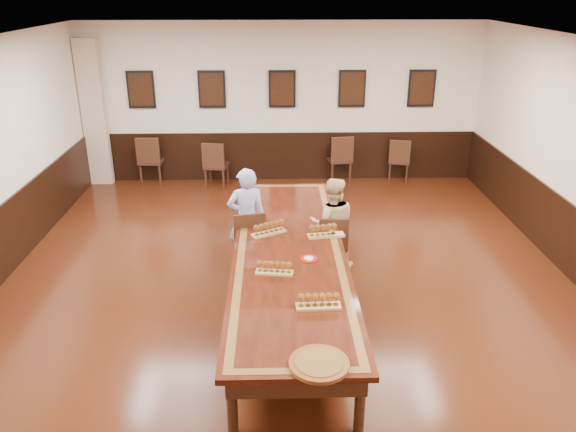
{
  "coord_description": "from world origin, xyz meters",
  "views": [
    {
      "loc": [
        -0.18,
        -6.35,
        3.85
      ],
      "look_at": [
        0.0,
        0.5,
        1.0
      ],
      "focal_mm": 35.0,
      "sensor_mm": 36.0,
      "label": 1
    }
  ],
  "objects_px": {
    "spare_chair_c": "(339,158)",
    "conference_table": "(289,259)",
    "spare_chair_d": "(399,159)",
    "chair_man": "(248,240)",
    "carved_platter": "(319,364)",
    "spare_chair_b": "(216,164)",
    "spare_chair_a": "(151,159)",
    "chair_woman": "(332,242)",
    "person_man": "(247,219)",
    "person_woman": "(332,224)"
  },
  "relations": [
    {
      "from": "spare_chair_c",
      "to": "conference_table",
      "type": "height_order",
      "value": "spare_chair_c"
    },
    {
      "from": "spare_chair_d",
      "to": "spare_chair_c",
      "type": "bearing_deg",
      "value": 14.55
    },
    {
      "from": "chair_man",
      "to": "carved_platter",
      "type": "bearing_deg",
      "value": 93.07
    },
    {
      "from": "spare_chair_c",
      "to": "carved_platter",
      "type": "distance_m",
      "value": 7.22
    },
    {
      "from": "conference_table",
      "to": "spare_chair_b",
      "type": "bearing_deg",
      "value": 106.52
    },
    {
      "from": "spare_chair_a",
      "to": "spare_chair_c",
      "type": "height_order",
      "value": "spare_chair_a"
    },
    {
      "from": "carved_platter",
      "to": "chair_woman",
      "type": "bearing_deg",
      "value": 82.14
    },
    {
      "from": "spare_chair_a",
      "to": "carved_platter",
      "type": "height_order",
      "value": "spare_chair_a"
    },
    {
      "from": "chair_woman",
      "to": "spare_chair_a",
      "type": "relative_size",
      "value": 0.87
    },
    {
      "from": "carved_platter",
      "to": "spare_chair_b",
      "type": "bearing_deg",
      "value": 102.69
    },
    {
      "from": "spare_chair_b",
      "to": "spare_chair_d",
      "type": "bearing_deg",
      "value": -166.62
    },
    {
      "from": "chair_woman",
      "to": "person_man",
      "type": "height_order",
      "value": "person_man"
    },
    {
      "from": "spare_chair_d",
      "to": "person_woman",
      "type": "distance_m",
      "value": 4.29
    },
    {
      "from": "chair_woman",
      "to": "spare_chair_a",
      "type": "bearing_deg",
      "value": -48.86
    },
    {
      "from": "chair_man",
      "to": "chair_woman",
      "type": "height_order",
      "value": "chair_man"
    },
    {
      "from": "spare_chair_b",
      "to": "chair_woman",
      "type": "bearing_deg",
      "value": 127.26
    },
    {
      "from": "spare_chair_a",
      "to": "conference_table",
      "type": "bearing_deg",
      "value": 120.97
    },
    {
      "from": "chair_woman",
      "to": "carved_platter",
      "type": "bearing_deg",
      "value": 83.04
    },
    {
      "from": "spare_chair_b",
      "to": "person_woman",
      "type": "bearing_deg",
      "value": 127.89
    },
    {
      "from": "spare_chair_a",
      "to": "person_man",
      "type": "height_order",
      "value": "person_man"
    },
    {
      "from": "conference_table",
      "to": "carved_platter",
      "type": "height_order",
      "value": "carved_platter"
    },
    {
      "from": "chair_woman",
      "to": "spare_chair_c",
      "type": "bearing_deg",
      "value": -96.87
    },
    {
      "from": "spare_chair_c",
      "to": "conference_table",
      "type": "relative_size",
      "value": 0.2
    },
    {
      "from": "person_man",
      "to": "spare_chair_b",
      "type": "bearing_deg",
      "value": -87.7
    },
    {
      "from": "spare_chair_d",
      "to": "conference_table",
      "type": "distance_m",
      "value": 5.42
    },
    {
      "from": "chair_woman",
      "to": "spare_chair_a",
      "type": "distance_m",
      "value": 5.16
    },
    {
      "from": "carved_platter",
      "to": "person_man",
      "type": "bearing_deg",
      "value": 103.04
    },
    {
      "from": "spare_chair_b",
      "to": "person_man",
      "type": "relative_size",
      "value": 0.63
    },
    {
      "from": "person_man",
      "to": "chair_man",
      "type": "bearing_deg",
      "value": 90.0
    },
    {
      "from": "spare_chair_c",
      "to": "conference_table",
      "type": "distance_m",
      "value": 4.97
    },
    {
      "from": "chair_woman",
      "to": "spare_chair_c",
      "type": "relative_size",
      "value": 0.88
    },
    {
      "from": "spare_chair_a",
      "to": "spare_chair_c",
      "type": "xyz_separation_m",
      "value": [
        3.88,
        0.03,
        -0.01
      ]
    },
    {
      "from": "chair_man",
      "to": "conference_table",
      "type": "bearing_deg",
      "value": 111.32
    },
    {
      "from": "chair_man",
      "to": "spare_chair_c",
      "type": "bearing_deg",
      "value": -123.96
    },
    {
      "from": "spare_chair_c",
      "to": "spare_chair_d",
      "type": "bearing_deg",
      "value": 171.86
    },
    {
      "from": "spare_chair_b",
      "to": "person_man",
      "type": "xyz_separation_m",
      "value": [
        0.77,
        -3.53,
        0.28
      ]
    },
    {
      "from": "spare_chair_c",
      "to": "person_woman",
      "type": "height_order",
      "value": "person_woman"
    },
    {
      "from": "conference_table",
      "to": "person_woman",
      "type": "bearing_deg",
      "value": 56.07
    },
    {
      "from": "spare_chair_d",
      "to": "person_woman",
      "type": "bearing_deg",
      "value": 79.45
    },
    {
      "from": "spare_chair_d",
      "to": "chair_man",
      "type": "bearing_deg",
      "value": 66.96
    },
    {
      "from": "chair_man",
      "to": "spare_chair_b",
      "type": "relative_size",
      "value": 0.99
    },
    {
      "from": "spare_chair_a",
      "to": "spare_chair_c",
      "type": "bearing_deg",
      "value": -177.94
    },
    {
      "from": "spare_chair_c",
      "to": "person_man",
      "type": "height_order",
      "value": "person_man"
    },
    {
      "from": "chair_man",
      "to": "person_man",
      "type": "bearing_deg",
      "value": -90.0
    },
    {
      "from": "spare_chair_d",
      "to": "spare_chair_a",
      "type": "bearing_deg",
      "value": 14.72
    },
    {
      "from": "chair_woman",
      "to": "spare_chair_b",
      "type": "bearing_deg",
      "value": -60.77
    },
    {
      "from": "carved_platter",
      "to": "chair_man",
      "type": "bearing_deg",
      "value": 103.13
    },
    {
      "from": "chair_man",
      "to": "conference_table",
      "type": "relative_size",
      "value": 0.19
    },
    {
      "from": "spare_chair_d",
      "to": "person_woman",
      "type": "relative_size",
      "value": 0.66
    },
    {
      "from": "spare_chair_b",
      "to": "conference_table",
      "type": "relative_size",
      "value": 0.19
    }
  ]
}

